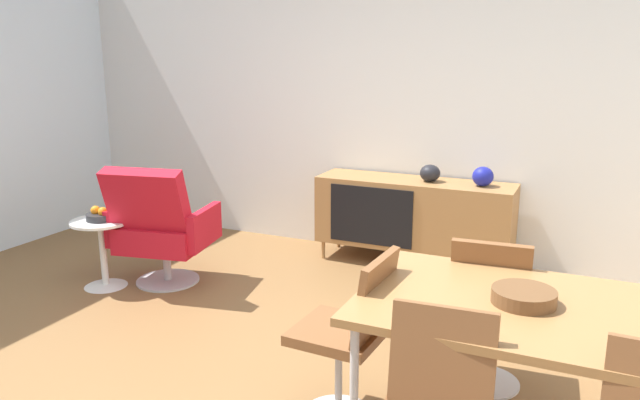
{
  "coord_description": "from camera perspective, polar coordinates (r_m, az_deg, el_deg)",
  "views": [
    {
      "loc": [
        1.61,
        -2.45,
        1.75
      ],
      "look_at": [
        0.24,
        0.55,
        0.94
      ],
      "focal_mm": 34.38,
      "sensor_mm": 36.0,
      "label": 1
    }
  ],
  "objects": [
    {
      "name": "fruit_bowl",
      "position": [
        4.82,
        -19.81,
        -1.36
      ],
      "size": [
        0.2,
        0.2,
        0.11
      ],
      "color": "#262628",
      "rests_on": "side_table_round"
    },
    {
      "name": "lounge_chair_red",
      "position": [
        4.74,
        -14.66,
        -2.35
      ],
      "size": [
        0.8,
        0.76,
        0.95
      ],
      "color": "red",
      "rests_on": "ground_plane"
    },
    {
      "name": "dining_table",
      "position": [
        2.67,
        21.27,
        -10.33
      ],
      "size": [
        1.6,
        0.9,
        0.74
      ],
      "color": "olive",
      "rests_on": "ground_plane"
    },
    {
      "name": "dining_chair_near_window",
      "position": [
        2.93,
        2.88,
        -12.1
      ],
      "size": [
        0.44,
        0.42,
        0.86
      ],
      "color": "brown",
      "rests_on": "ground_plane"
    },
    {
      "name": "side_table_round",
      "position": [
        4.88,
        -19.58,
        -4.02
      ],
      "size": [
        0.44,
        0.44,
        0.52
      ],
      "color": "white",
      "rests_on": "ground_plane"
    },
    {
      "name": "ground_plane",
      "position": [
        3.41,
        -7.94,
        -17.15
      ],
      "size": [
        8.32,
        8.32,
        0.0
      ],
      "primitive_type": "plane",
      "color": "brown"
    },
    {
      "name": "wooden_bowl_on_table",
      "position": [
        2.66,
        18.44,
        -8.52
      ],
      "size": [
        0.26,
        0.26,
        0.06
      ],
      "primitive_type": "cylinder",
      "color": "brown",
      "rests_on": "dining_table"
    },
    {
      "name": "dining_chair_back_left",
      "position": [
        3.3,
        15.52,
        -9.51
      ],
      "size": [
        0.43,
        0.45,
        0.86
      ],
      "color": "brown",
      "rests_on": "ground_plane"
    },
    {
      "name": "vase_sculptural_dark",
      "position": [
        4.91,
        14.92,
        2.13
      ],
      "size": [
        0.16,
        0.16,
        0.15
      ],
      "color": "navy",
      "rests_on": "sideboard"
    },
    {
      "name": "vase_cobalt",
      "position": [
        4.99,
        10.2,
        2.48
      ],
      "size": [
        0.16,
        0.16,
        0.14
      ],
      "color": "black",
      "rests_on": "sideboard"
    },
    {
      "name": "sideboard",
      "position": [
        5.1,
        8.68,
        -1.25
      ],
      "size": [
        1.6,
        0.45,
        0.72
      ],
      "color": "olive",
      "rests_on": "ground_plane"
    },
    {
      "name": "wall_back",
      "position": [
        5.31,
        6.9,
        9.93
      ],
      "size": [
        6.8,
        0.12,
        2.8
      ],
      "primitive_type": "cube",
      "color": "silver",
      "rests_on": "ground_plane"
    }
  ]
}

